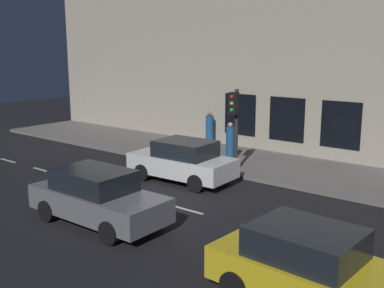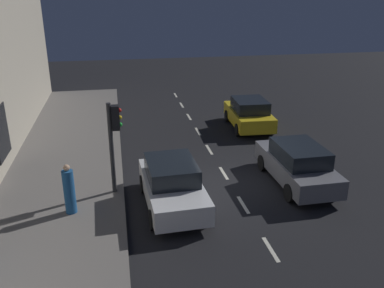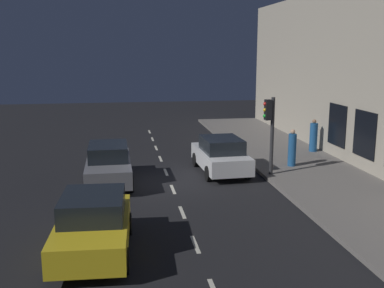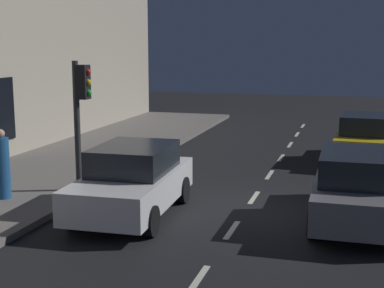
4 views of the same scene
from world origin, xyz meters
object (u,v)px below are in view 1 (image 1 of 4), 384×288
parked_car_2 (97,197)px  pedestrian_0 (210,129)px  parked_car_1 (183,161)px  pedestrian_1 (230,143)px  parked_car_0 (310,267)px  traffic_light (235,117)px

parked_car_2 → pedestrian_0: pedestrian_0 is taller
parked_car_1 → pedestrian_1: pedestrian_1 is taller
parked_car_2 → pedestrian_0: bearing=-161.3°
parked_car_2 → parked_car_0: bearing=86.9°
pedestrian_1 → parked_car_2: bearing=-175.6°
parked_car_1 → pedestrian_1: (3.33, 0.08, 0.14)m
parked_car_2 → pedestrian_1: pedestrian_1 is taller
parked_car_0 → pedestrian_0: (10.70, 10.28, 0.13)m
parked_car_1 → traffic_light: bearing=-34.0°
parked_car_1 → parked_car_0: bearing=-127.0°
traffic_light → pedestrian_0: size_ratio=1.95×
parked_car_0 → parked_car_2: size_ratio=0.93×
parked_car_0 → parked_car_1: same height
parked_car_1 → pedestrian_0: 6.24m
traffic_light → pedestrian_1: traffic_light is taller
traffic_light → pedestrian_1: (1.51, 1.20, -1.42)m
parked_car_1 → pedestrian_1: 3.33m
parked_car_2 → pedestrian_1: (8.18, 0.91, 0.14)m
pedestrian_0 → parked_car_0: bearing=-133.9°
parked_car_0 → parked_car_2: same height
traffic_light → pedestrian_0: bearing=46.4°
pedestrian_0 → traffic_light: bearing=-131.3°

